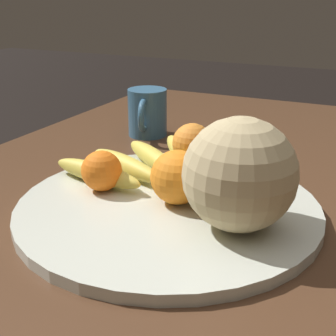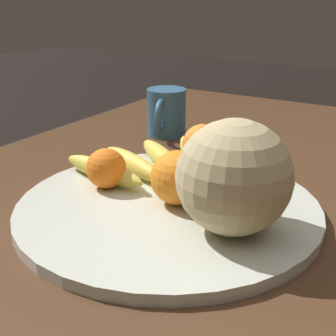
# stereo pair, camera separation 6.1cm
# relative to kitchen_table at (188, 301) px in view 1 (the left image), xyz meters

# --- Properties ---
(kitchen_table) EXTENTS (1.62, 0.97, 0.71)m
(kitchen_table) POSITION_rel_kitchen_table_xyz_m (0.00, 0.00, 0.00)
(kitchen_table) COLOR #4C301E
(kitchen_table) RESTS_ON ground_plane
(fruit_bowl) EXTENTS (0.41, 0.41, 0.02)m
(fruit_bowl) POSITION_rel_kitchen_table_xyz_m (0.07, 0.06, 0.09)
(fruit_bowl) COLOR beige
(fruit_bowl) RESTS_ON kitchen_table
(melon) EXTENTS (0.14, 0.14, 0.14)m
(melon) POSITION_rel_kitchen_table_xyz_m (0.04, -0.04, 0.16)
(melon) COLOR tan
(melon) RESTS_ON fruit_bowl
(banana_bunch) EXTENTS (0.24, 0.23, 0.03)m
(banana_bunch) POSITION_rel_kitchen_table_xyz_m (0.15, 0.14, 0.11)
(banana_bunch) COLOR brown
(banana_bunch) RESTS_ON fruit_bowl
(orange_front_left) EXTENTS (0.06, 0.06, 0.06)m
(orange_front_left) POSITION_rel_kitchen_table_xyz_m (0.21, 0.01, 0.13)
(orange_front_left) COLOR orange
(orange_front_left) RESTS_ON fruit_bowl
(orange_front_right) EXTENTS (0.07, 0.07, 0.07)m
(orange_front_right) POSITION_rel_kitchen_table_xyz_m (0.07, 0.05, 0.13)
(orange_front_right) COLOR orange
(orange_front_right) RESTS_ON fruit_bowl
(orange_mid_center) EXTENTS (0.07, 0.07, 0.07)m
(orange_mid_center) POSITION_rel_kitchen_table_xyz_m (0.14, 0.02, 0.13)
(orange_mid_center) COLOR orange
(orange_mid_center) RESTS_ON fruit_bowl
(orange_back_left) EXTENTS (0.06, 0.06, 0.06)m
(orange_back_left) POSITION_rel_kitchen_table_xyz_m (0.06, 0.16, 0.13)
(orange_back_left) COLOR orange
(orange_back_left) RESTS_ON fruit_bowl
(orange_back_right) EXTENTS (0.07, 0.07, 0.07)m
(orange_back_right) POSITION_rel_kitchen_table_xyz_m (0.22, 0.09, 0.13)
(orange_back_right) COLOR orange
(orange_back_right) RESTS_ON fruit_bowl
(produce_tag) EXTENTS (0.09, 0.06, 0.00)m
(produce_tag) POSITION_rel_kitchen_table_xyz_m (0.15, 0.08, 0.10)
(produce_tag) COLOR white
(produce_tag) RESTS_ON fruit_bowl
(ceramic_mug) EXTENTS (0.11, 0.08, 0.10)m
(ceramic_mug) POSITION_rel_kitchen_table_xyz_m (0.37, 0.25, 0.13)
(ceramic_mug) COLOR #386689
(ceramic_mug) RESTS_ON kitchen_table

